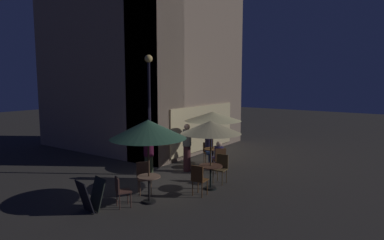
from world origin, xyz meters
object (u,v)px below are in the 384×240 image
(menu_sandwich_board, at_px, (91,195))
(patio_umbrella_1, at_px, (213,117))
(cafe_chair_1, at_px, (121,189))
(cafe_chair_4, at_px, (198,178))
(patio_umbrella_2, at_px, (211,128))
(patron_seated_0, at_px, (209,147))
(cafe_chair_5, at_px, (221,166))
(cafe_table_1, at_px, (213,154))
(cafe_chair_2, at_px, (208,150))
(cafe_chair_0, at_px, (144,175))
(cafe_table_0, at_px, (149,184))
(street_lamp_near_corner, at_px, (149,98))
(cafe_table_2, at_px, (211,172))
(patron_standing_2, at_px, (187,147))
(patron_seated_1, at_px, (218,154))
(cafe_chair_3, at_px, (220,158))
(patio_umbrella_0, at_px, (148,129))
(patron_standing_3, at_px, (149,156))

(menu_sandwich_board, distance_m, patio_umbrella_1, 5.94)
(cafe_chair_1, height_order, cafe_chair_4, cafe_chair_4)
(patio_umbrella_2, distance_m, patron_seated_0, 3.55)
(cafe_chair_5, bearing_deg, cafe_table_1, -144.62)
(cafe_chair_2, bearing_deg, patio_umbrella_2, -11.91)
(cafe_chair_0, bearing_deg, cafe_chair_2, 132.44)
(cafe_table_0, bearing_deg, street_lamp_near_corner, 41.39)
(cafe_table_0, distance_m, cafe_chair_0, 0.88)
(cafe_chair_0, bearing_deg, cafe_chair_4, 62.16)
(cafe_table_2, distance_m, patron_standing_2, 2.29)
(patron_seated_1, bearing_deg, menu_sandwich_board, 120.19)
(cafe_chair_3, bearing_deg, menu_sandwich_board, 118.81)
(street_lamp_near_corner, relative_size, cafe_table_1, 5.66)
(cafe_table_2, height_order, patron_seated_1, patron_seated_1)
(cafe_chair_3, bearing_deg, cafe_table_1, -0.00)
(cafe_chair_0, height_order, patron_standing_2, patron_standing_2)
(patio_umbrella_2, xyz_separation_m, patron_seated_1, (1.88, 0.81, -1.33))
(cafe_chair_0, bearing_deg, patron_seated_0, 131.23)
(menu_sandwich_board, relative_size, patron_seated_0, 0.68)
(cafe_table_2, height_order, patio_umbrella_0, patio_umbrella_0)
(cafe_table_2, bearing_deg, cafe_chair_2, 33.61)
(cafe_table_2, xyz_separation_m, cafe_chair_3, (1.78, 0.70, 0.00))
(street_lamp_near_corner, xyz_separation_m, cafe_chair_0, (-1.60, -1.18, -2.27))
(menu_sandwich_board, relative_size, cafe_chair_0, 0.89)
(cafe_chair_2, relative_size, cafe_chair_4, 0.90)
(cafe_table_1, distance_m, patio_umbrella_1, 1.52)
(patio_umbrella_2, distance_m, cafe_chair_2, 3.75)
(cafe_chair_0, xyz_separation_m, cafe_chair_1, (-1.25, -0.30, -0.06))
(patron_standing_2, bearing_deg, cafe_table_1, 111.55)
(street_lamp_near_corner, height_order, cafe_table_0, street_lamp_near_corner)
(patron_standing_3, bearing_deg, cafe_chair_0, -24.03)
(cafe_table_0, relative_size, patron_standing_2, 0.42)
(menu_sandwich_board, height_order, cafe_table_0, menu_sandwich_board)
(cafe_chair_1, bearing_deg, patio_umbrella_2, 5.39)
(patio_umbrella_0, bearing_deg, cafe_chair_3, -1.77)
(cafe_table_2, distance_m, cafe_chair_3, 1.91)
(cafe_chair_3, relative_size, patron_seated_1, 0.80)
(cafe_chair_1, relative_size, cafe_chair_5, 0.88)
(cafe_table_0, bearing_deg, cafe_chair_0, 52.66)
(patron_seated_1, bearing_deg, cafe_chair_1, 124.35)
(street_lamp_near_corner, height_order, cafe_chair_0, street_lamp_near_corner)
(cafe_table_2, bearing_deg, cafe_chair_5, 4.59)
(patio_umbrella_1, xyz_separation_m, cafe_chair_2, (0.56, 0.58, -1.54))
(menu_sandwich_board, height_order, cafe_chair_0, cafe_chair_0)
(cafe_table_0, xyz_separation_m, cafe_chair_2, (4.90, 1.09, -0.02))
(cafe_chair_1, xyz_separation_m, patron_seated_1, (4.62, -0.41, 0.17))
(menu_sandwich_board, distance_m, cafe_chair_4, 3.14)
(cafe_chair_2, height_order, cafe_chair_3, cafe_chair_3)
(cafe_chair_0, distance_m, cafe_chair_4, 1.73)
(cafe_table_0, xyz_separation_m, cafe_table_1, (4.33, 0.51, 0.00))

